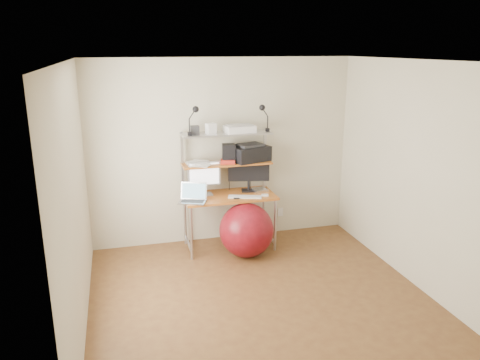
# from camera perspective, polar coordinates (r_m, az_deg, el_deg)

# --- Properties ---
(room) EXTENTS (3.60, 3.60, 3.60)m
(room) POSITION_cam_1_polar(r_m,az_deg,el_deg) (4.70, 2.82, -1.12)
(room) COLOR brown
(room) RESTS_ON ground
(computer_desk) EXTENTS (1.20, 0.60, 1.57)m
(computer_desk) POSITION_cam_1_polar(r_m,az_deg,el_deg) (6.17, -1.47, 0.24)
(computer_desk) COLOR #BB6B24
(computer_desk) RESTS_ON ground
(desktop) EXTENTS (1.20, 0.60, 0.00)m
(desktop) POSITION_cam_1_polar(r_m,az_deg,el_deg) (6.18, -1.32, -1.84)
(desktop) COLOR #BB6B24
(desktop) RESTS_ON computer_desk
(mid_shelf) EXTENTS (1.18, 0.34, 0.00)m
(mid_shelf) POSITION_cam_1_polar(r_m,az_deg,el_deg) (6.19, -1.63, 2.14)
(mid_shelf) COLOR #BB6B24
(mid_shelf) RESTS_ON computer_desk
(top_shelf) EXTENTS (1.18, 0.34, 0.00)m
(top_shelf) POSITION_cam_1_polar(r_m,az_deg,el_deg) (6.10, -1.66, 5.79)
(top_shelf) COLOR #B2B1B6
(top_shelf) RESTS_ON computer_desk
(floor) EXTENTS (3.60, 3.60, 0.00)m
(floor) POSITION_cam_1_polar(r_m,az_deg,el_deg) (5.21, 2.63, -14.38)
(floor) COLOR brown
(floor) RESTS_ON ground
(wall_outlet) EXTENTS (0.08, 0.01, 0.12)m
(wall_outlet) POSITION_cam_1_polar(r_m,az_deg,el_deg) (6.87, 4.93, -3.91)
(wall_outlet) COLOR silver
(wall_outlet) RESTS_ON room
(monitor_silver) EXTENTS (0.43, 0.16, 0.48)m
(monitor_silver) POSITION_cam_1_polar(r_m,az_deg,el_deg) (6.14, -4.38, 0.51)
(monitor_silver) COLOR #A6A6AA
(monitor_silver) RESTS_ON desktop
(monitor_black) EXTENTS (0.55, 0.20, 0.55)m
(monitor_black) POSITION_cam_1_polar(r_m,az_deg,el_deg) (6.28, 1.07, 1.13)
(monitor_black) COLOR black
(monitor_black) RESTS_ON desktop
(laptop) EXTENTS (0.41, 0.37, 0.29)m
(laptop) POSITION_cam_1_polar(r_m,az_deg,el_deg) (5.95, -5.73, -2.13)
(laptop) COLOR #B6B6BB
(laptop) RESTS_ON desktop
(keyboard) EXTENTS (0.45, 0.25, 0.01)m
(keyboard) POSITION_cam_1_polar(r_m,az_deg,el_deg) (6.08, 0.60, -2.06)
(keyboard) COLOR silver
(keyboard) RESTS_ON desktop
(mouse) EXTENTS (0.10, 0.07, 0.02)m
(mouse) POSITION_cam_1_polar(r_m,az_deg,el_deg) (6.14, 3.06, -1.85)
(mouse) COLOR silver
(mouse) RESTS_ON desktop
(mac_mini) EXTENTS (0.21, 0.21, 0.03)m
(mac_mini) POSITION_cam_1_polar(r_m,az_deg,el_deg) (6.34, 2.40, -1.22)
(mac_mini) COLOR #B6B6BB
(mac_mini) RESTS_ON desktop
(phone) EXTENTS (0.09, 0.15, 0.01)m
(phone) POSITION_cam_1_polar(r_m,az_deg,el_deg) (6.07, -0.48, -2.10)
(phone) COLOR black
(phone) RESTS_ON desktop
(printer) EXTENTS (0.56, 0.46, 0.23)m
(printer) POSITION_cam_1_polar(r_m,az_deg,el_deg) (6.26, 1.23, 3.33)
(printer) COLOR black
(printer) RESTS_ON mid_shelf
(nas_cube) EXTENTS (0.19, 0.19, 0.25)m
(nas_cube) POSITION_cam_1_polar(r_m,az_deg,el_deg) (6.16, -1.39, 3.26)
(nas_cube) COLOR black
(nas_cube) RESTS_ON mid_shelf
(red_box) EXTENTS (0.21, 0.16, 0.05)m
(red_box) POSITION_cam_1_polar(r_m,az_deg,el_deg) (6.13, -1.50, 2.27)
(red_box) COLOR #AF271C
(red_box) RESTS_ON mid_shelf
(scanner) EXTENTS (0.41, 0.29, 0.10)m
(scanner) POSITION_cam_1_polar(r_m,az_deg,el_deg) (6.13, -0.07, 6.29)
(scanner) COLOR silver
(scanner) RESTS_ON top_shelf
(box_white) EXTENTS (0.14, 0.13, 0.14)m
(box_white) POSITION_cam_1_polar(r_m,az_deg,el_deg) (6.00, -3.57, 6.26)
(box_white) COLOR silver
(box_white) RESTS_ON top_shelf
(box_grey) EXTENTS (0.11, 0.11, 0.11)m
(box_grey) POSITION_cam_1_polar(r_m,az_deg,el_deg) (6.02, -5.53, 6.09)
(box_grey) COLOR #2B2B2E
(box_grey) RESTS_ON top_shelf
(clip_lamp_left) EXTENTS (0.15, 0.08, 0.37)m
(clip_lamp_left) POSITION_cam_1_polar(r_m,az_deg,el_deg) (5.90, -5.59, 8.00)
(clip_lamp_left) COLOR black
(clip_lamp_left) RESTS_ON top_shelf
(clip_lamp_right) EXTENTS (0.14, 0.08, 0.36)m
(clip_lamp_right) POSITION_cam_1_polar(r_m,az_deg,el_deg) (6.12, 2.86, 8.28)
(clip_lamp_right) COLOR black
(clip_lamp_right) RESTS_ON top_shelf
(exercise_ball) EXTENTS (0.70, 0.70, 0.70)m
(exercise_ball) POSITION_cam_1_polar(r_m,az_deg,el_deg) (6.05, 0.79, -6.14)
(exercise_ball) COLOR maroon
(exercise_ball) RESTS_ON floor
(paper_stack) EXTENTS (0.35, 0.41, 0.03)m
(paper_stack) POSITION_cam_1_polar(r_m,az_deg,el_deg) (6.11, -5.02, 2.05)
(paper_stack) COLOR white
(paper_stack) RESTS_ON mid_shelf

